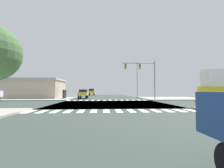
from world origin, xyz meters
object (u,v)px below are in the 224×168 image
Objects in this scene: street_lamp at (136,76)px; box_truck_queued_1 at (223,85)px; bank_building at (27,89)px; sedan_crossing_1 at (83,93)px; pickup_leading_2 at (92,92)px; traffic_signal_mast at (142,71)px.

box_truck_queued_1 is (10.02, -16.64, -2.75)m from street_lamp.
bank_building is (-24.56, -5.56, -3.25)m from street_lamp.
sedan_crossing_1 is 0.84× the size of pickup_leading_2.
pickup_leading_2 is (-0.00, 24.60, 0.17)m from sedan_crossing_1.
box_truck_queued_1 is (34.58, -11.08, 0.50)m from bank_building.
traffic_signal_mast reaches higher than box_truck_queued_1.
traffic_signal_mast is 24.17m from bank_building.
sedan_crossing_1 is at bearing 90.00° from pickup_leading_2.
bank_building is 3.11× the size of pickup_leading_2.
pickup_leading_2 is at bearing -90.00° from sedan_crossing_1.
traffic_signal_mast is 0.95× the size of box_truck_queued_1.
box_truck_queued_1 is at bearing -17.77° from bank_building.
street_lamp is 1.77× the size of pickup_leading_2.
pickup_leading_2 is (-12.55, 17.27, -4.02)m from street_lamp.
box_truck_queued_1 reaches higher than pickup_leading_2.
sedan_crossing_1 is (-12.55, -7.33, -4.19)m from street_lamp.
sedan_crossing_1 is (-10.82, 5.57, -3.92)m from traffic_signal_mast.
traffic_signal_mast is at bearing -97.63° from street_lamp.
pickup_leading_2 is at bearing -146.35° from box_truck_queued_1.
bank_building reaches higher than sedan_crossing_1.
sedan_crossing_1 is (12.02, -1.77, -0.95)m from bank_building.
street_lamp reaches higher than bank_building.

